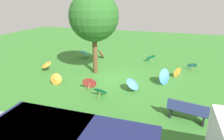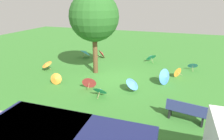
# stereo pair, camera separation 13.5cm
# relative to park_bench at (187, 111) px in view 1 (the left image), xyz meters

# --- Properties ---
(ground) EXTENTS (40.00, 40.00, 0.00)m
(ground) POSITION_rel_park_bench_xyz_m (4.56, -3.66, -0.47)
(ground) COLOR #387A2D
(park_bench) EXTENTS (1.66, 0.75, 0.90)m
(park_bench) POSITION_rel_park_bench_xyz_m (0.00, 0.00, 0.00)
(park_bench) COLOR navy
(park_bench) RESTS_ON ground
(shade_tree) EXTENTS (3.14, 3.14, 5.30)m
(shade_tree) POSITION_rel_park_bench_xyz_m (5.80, -4.12, 3.24)
(shade_tree) COLOR brown
(shade_tree) RESTS_ON ground
(parasol_teal_0) EXTENTS (0.78, 0.68, 0.65)m
(parasol_teal_0) POSITION_rel_park_bench_xyz_m (4.14, -0.92, -0.11)
(parasol_teal_0) COLOR tan
(parasol_teal_0) RESTS_ON ground
(parasol_blue_1) EXTENTS (1.02, 1.01, 0.97)m
(parasol_blue_1) POSITION_rel_park_bench_xyz_m (1.11, -3.57, 0.02)
(parasol_blue_1) COLOR tan
(parasol_blue_1) RESTS_ON ground
(parasol_teal_1) EXTENTS (1.30, 1.30, 0.82)m
(parasol_teal_1) POSITION_rel_park_bench_xyz_m (8.08, -7.22, 0.03)
(parasol_teal_1) COLOR tan
(parasol_teal_1) RESTS_ON ground
(parasol_blue_2) EXTENTS (0.90, 0.94, 0.79)m
(parasol_blue_2) POSITION_rel_park_bench_xyz_m (2.69, -2.04, 0.01)
(parasol_blue_2) COLOR tan
(parasol_blue_2) RESTS_ON ground
(parasol_orange_0) EXTENTS (0.73, 0.74, 0.68)m
(parasol_orange_0) POSITION_rel_park_bench_xyz_m (7.20, -1.48, -0.12)
(parasol_orange_0) COLOR tan
(parasol_orange_0) RESTS_ON ground
(parasol_orange_1) EXTENTS (0.64, 0.65, 0.66)m
(parasol_orange_1) POSITION_rel_park_bench_xyz_m (0.52, -5.08, -0.14)
(parasol_orange_1) COLOR tan
(parasol_orange_1) RESTS_ON ground
(parasol_red_0) EXTENTS (0.89, 0.78, 0.79)m
(parasol_red_0) POSITION_rel_park_bench_xyz_m (5.09, -1.64, -0.07)
(parasol_red_0) COLOR tan
(parasol_red_0) RESTS_ON ground
(parasol_blue_3) EXTENTS (0.76, 0.70, 0.66)m
(parasol_blue_3) POSITION_rel_park_bench_xyz_m (-0.47, -6.80, -0.08)
(parasol_blue_3) COLOR tan
(parasol_blue_3) RESTS_ON ground
(parasol_orange_2) EXTENTS (1.00, 0.99, 0.73)m
(parasol_orange_2) POSITION_rel_park_bench_xyz_m (9.18, -3.32, 0.04)
(parasol_orange_2) COLOR tan
(parasol_orange_2) RESTS_ON ground
(parasol_teal_2) EXTENTS (1.09, 1.09, 0.80)m
(parasol_teal_2) POSITION_rel_park_bench_xyz_m (2.62, -7.71, -0.00)
(parasol_teal_2) COLOR tan
(parasol_teal_2) RESTS_ON ground
(parasol_red_2) EXTENTS (0.95, 0.97, 0.75)m
(parasol_red_2) POSITION_rel_park_bench_xyz_m (6.75, -7.67, -0.09)
(parasol_red_2) COLOR tan
(parasol_red_2) RESTS_ON ground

